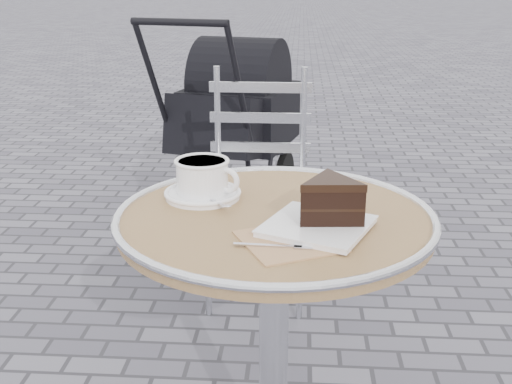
# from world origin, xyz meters

# --- Properties ---
(cafe_table) EXTENTS (0.72, 0.72, 0.74)m
(cafe_table) POSITION_xyz_m (0.00, 0.00, 0.57)
(cafe_table) COLOR silver
(cafe_table) RESTS_ON ground
(cappuccino_set) EXTENTS (0.18, 0.20, 0.09)m
(cappuccino_set) POSITION_xyz_m (-0.18, 0.10, 0.77)
(cappuccino_set) COLOR white
(cappuccino_set) RESTS_ON cafe_table
(cake_plate_set) EXTENTS (0.32, 0.32, 0.11)m
(cake_plate_set) POSITION_xyz_m (0.11, -0.07, 0.78)
(cake_plate_set) COLOR tan
(cake_plate_set) RESTS_ON cafe_table
(bistro_chair) EXTENTS (0.41, 0.41, 0.90)m
(bistro_chair) POSITION_xyz_m (-0.11, 1.09, 0.56)
(bistro_chair) COLOR silver
(bistro_chair) RESTS_ON ground
(baby_stroller) EXTENTS (0.70, 1.10, 1.07)m
(baby_stroller) POSITION_xyz_m (-0.30, 1.94, 0.48)
(baby_stroller) COLOR black
(baby_stroller) RESTS_ON ground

